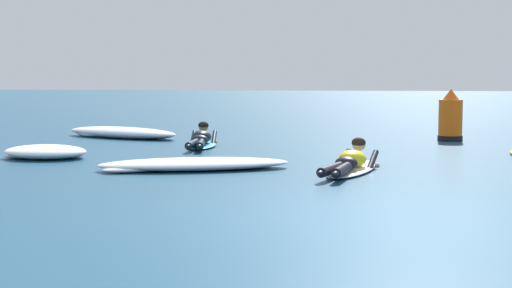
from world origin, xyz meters
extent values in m
plane|color=navy|center=(0.00, 10.00, 0.00)|extent=(120.00, 120.00, 0.00)
ellipsoid|color=white|center=(-0.19, 3.64, 0.04)|extent=(0.96, 2.16, 0.07)
ellipsoid|color=white|center=(0.01, 4.62, 0.05)|extent=(0.24, 0.24, 0.06)
ellipsoid|color=yellow|center=(-0.18, 3.69, 0.20)|extent=(0.53, 0.75, 0.35)
ellipsoid|color=black|center=(-0.26, 3.30, 0.17)|extent=(0.39, 0.34, 0.20)
cylinder|color=black|center=(-0.45, 2.76, 0.14)|extent=(0.35, 0.83, 0.14)
ellipsoid|color=black|center=(-0.55, 2.37, 0.14)|extent=(0.14, 0.24, 0.08)
cylinder|color=black|center=(-0.29, 2.73, 0.14)|extent=(0.25, 0.84, 0.14)
ellipsoid|color=black|center=(-0.35, 2.32, 0.14)|extent=(0.14, 0.24, 0.08)
cylinder|color=black|center=(-0.32, 4.10, 0.12)|extent=(0.21, 0.61, 0.34)
sphere|color=tan|center=(-0.24, 4.48, 0.02)|extent=(0.09, 0.09, 0.09)
cylinder|color=black|center=(0.11, 3.99, 0.12)|extent=(0.21, 0.61, 0.34)
sphere|color=tan|center=(0.18, 4.36, 0.02)|extent=(0.09, 0.09, 0.09)
sphere|color=tan|center=(-0.10, 4.08, 0.38)|extent=(0.21, 0.21, 0.21)
ellipsoid|color=black|center=(-0.10, 4.06, 0.41)|extent=(0.26, 0.24, 0.16)
ellipsoid|color=#2DB2D1|center=(-3.39, 7.36, 0.04)|extent=(0.84, 1.97, 0.07)
ellipsoid|color=#2DB2D1|center=(-3.52, 8.25, 0.05)|extent=(0.24, 0.23, 0.06)
ellipsoid|color=black|center=(-3.40, 7.41, 0.20)|extent=(0.49, 0.74, 0.35)
ellipsoid|color=black|center=(-3.35, 7.01, 0.17)|extent=(0.37, 0.32, 0.20)
cylinder|color=black|center=(-3.35, 6.40, 0.14)|extent=(0.21, 0.91, 0.14)
ellipsoid|color=black|center=(-3.31, 5.95, 0.14)|extent=(0.13, 0.23, 0.08)
cylinder|color=black|center=(-3.19, 6.42, 0.14)|extent=(0.31, 0.91, 0.14)
ellipsoid|color=black|center=(-3.10, 5.98, 0.14)|extent=(0.13, 0.23, 0.08)
cylinder|color=black|center=(-3.67, 7.76, 0.12)|extent=(0.17, 0.62, 0.35)
sphere|color=tan|center=(-3.72, 8.15, 0.02)|extent=(0.09, 0.09, 0.09)
cylinder|color=black|center=(-3.23, 7.80, 0.12)|extent=(0.17, 0.62, 0.35)
sphere|color=tan|center=(-3.28, 8.17, 0.02)|extent=(0.09, 0.09, 0.09)
sphere|color=tan|center=(-3.46, 7.81, 0.38)|extent=(0.21, 0.21, 0.21)
ellipsoid|color=black|center=(-3.45, 7.79, 0.41)|extent=(0.25, 0.23, 0.16)
ellipsoid|color=white|center=(-2.59, 3.54, 0.09)|extent=(3.10, 1.88, 0.18)
ellipsoid|color=white|center=(-1.94, 3.92, 0.06)|extent=(1.14, 1.00, 0.13)
ellipsoid|color=white|center=(-3.40, 3.16, 0.05)|extent=(1.13, 1.03, 0.10)
ellipsoid|color=white|center=(-5.57, 4.71, 0.12)|extent=(1.63, 1.37, 0.24)
ellipsoid|color=white|center=(-5.18, 4.83, 0.08)|extent=(0.59, 0.64, 0.17)
ellipsoid|color=white|center=(-6.03, 4.66, 0.07)|extent=(0.61, 0.65, 0.13)
ellipsoid|color=white|center=(-5.77, 9.25, 0.13)|extent=(3.30, 2.15, 0.26)
ellipsoid|color=white|center=(-4.98, 9.06, 0.09)|extent=(1.23, 0.72, 0.18)
ellipsoid|color=white|center=(-6.68, 9.55, 0.07)|extent=(1.14, 1.15, 0.14)
cylinder|color=#EA5B0F|center=(1.77, 9.64, 0.46)|extent=(0.52, 0.52, 0.92)
cone|color=#EA5B0F|center=(1.77, 9.64, 1.04)|extent=(0.37, 0.37, 0.24)
cylinder|color=black|center=(1.77, 9.64, 0.06)|extent=(0.55, 0.55, 0.12)
camera|label=1|loc=(0.24, -7.86, 1.43)|focal=53.63mm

